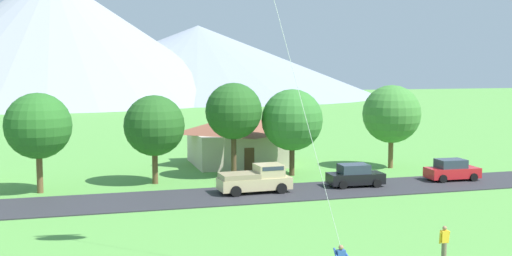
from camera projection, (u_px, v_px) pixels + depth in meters
name	position (u px, v px, depth m)	size (l,w,h in m)	color
road_strip	(227.00, 196.00, 44.08)	(160.00, 6.14, 0.08)	#2D2D33
mountain_east_ridge	(198.00, 61.00, 188.97)	(108.46, 108.46, 21.08)	gray
mountain_far_west_ridge	(53.00, 37.00, 165.40)	(101.62, 101.62, 33.47)	#8E939E
house_left_center	(239.00, 138.00, 58.37)	(9.06, 8.17, 4.64)	beige
tree_near_left	(234.00, 111.00, 50.94)	(4.63, 4.63, 7.81)	#4C3823
tree_left_of_center	(292.00, 120.00, 52.02)	(5.13, 5.13, 7.25)	#4C3823
tree_right_of_center	(38.00, 126.00, 44.85)	(4.77, 4.77, 7.27)	brown
tree_near_right	(392.00, 114.00, 55.86)	(5.18, 5.18, 7.46)	brown
tree_far_right	(154.00, 126.00, 48.40)	(4.72, 4.72, 6.93)	brown
parked_car_black_west_end	(355.00, 176.00, 47.39)	(4.28, 2.23, 1.68)	black
parked_car_red_mid_west	(452.00, 170.00, 49.90)	(4.26, 2.19, 1.68)	red
pickup_truck_sand_west_side	(256.00, 179.00, 45.08)	(5.28, 2.50, 1.99)	#C6B284
watcher_person	(444.00, 242.00, 29.56)	(0.56, 0.24, 1.68)	#70604C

